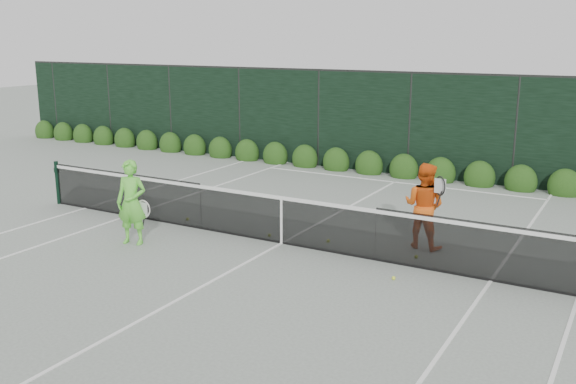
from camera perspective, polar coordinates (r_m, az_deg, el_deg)
The scene contains 8 objects.
ground at distance 12.90m, azimuth -0.57°, elevation -4.60°, with size 80.00×80.00×0.00m, color gray.
tennis_net at distance 12.76m, azimuth -0.67°, elevation -2.32°, with size 12.90×0.10×1.07m.
player_woman at distance 13.06m, azimuth -13.73°, elevation -0.90°, with size 0.71×0.56×1.70m.
player_man at distance 12.73m, azimuth 12.00°, elevation -1.20°, with size 0.93×0.73×1.69m.
court_lines at distance 12.90m, azimuth -0.57°, elevation -4.58°, with size 11.03×23.83×0.01m.
windscreen_fence at distance 10.32m, azimuth -8.19°, elevation -0.68°, with size 32.00×21.07×3.06m.
hedge_row at distance 19.16m, azimuth 10.25°, elevation 1.98°, with size 31.66×0.65×0.94m.
tennis_balls at distance 12.77m, azimuth 2.12°, elevation -4.65°, with size 5.40×1.36×0.07m.
Camera 1 is at (6.17, -10.58, 4.05)m, focal length 40.00 mm.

